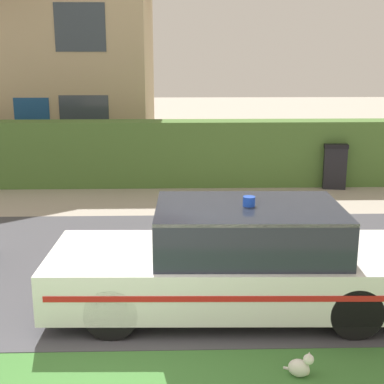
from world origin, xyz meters
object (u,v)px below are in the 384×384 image
at_px(cat, 301,367).
at_px(wheelie_bin, 334,165).
at_px(house_left, 31,40).
at_px(police_car, 235,260).

bearing_deg(cat, wheelie_bin, 91.61).
bearing_deg(house_left, wheelie_bin, -31.09).
height_order(police_car, house_left, house_left).
distance_m(cat, wheelie_bin, 8.74).
relative_size(police_car, cat, 16.36).
bearing_deg(house_left, police_car, -65.36).
relative_size(police_car, house_left, 0.57).
xyz_separation_m(house_left, wheelie_bin, (8.74, -5.27, -3.20)).
relative_size(cat, house_left, 0.03).
xyz_separation_m(police_car, house_left, (-5.51, 12.01, 3.09)).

